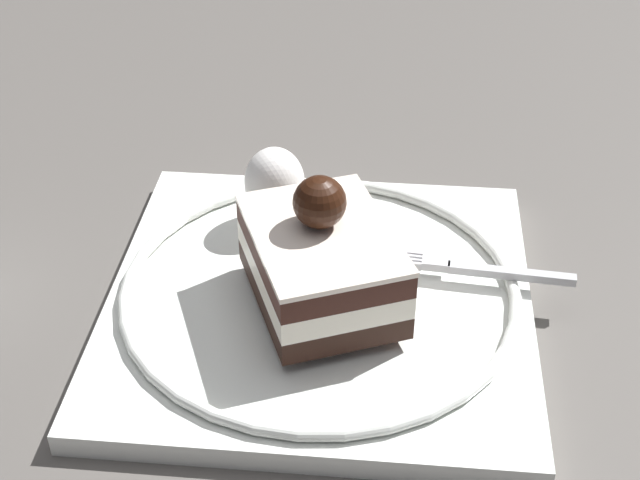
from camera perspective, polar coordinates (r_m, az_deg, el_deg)
The scene contains 5 objects.
ground_plane at distance 0.53m, azimuth -2.50°, elevation -5.39°, with size 2.40×2.40×0.00m, color #534F4B.
dessert_plate at distance 0.53m, azimuth 0.00°, elevation -3.53°, with size 0.29×0.29×0.02m.
cake_slice at distance 0.50m, azimuth 0.02°, elevation -0.93°, with size 0.11×0.08×0.07m.
whipped_cream_dollop at distance 0.57m, azimuth -2.80°, elevation 3.56°, with size 0.04×0.04×0.04m, color white.
fork at distance 0.54m, azimuth 8.89°, elevation -1.60°, with size 0.05×0.11×0.00m.
Camera 1 is at (-0.39, 0.04, 0.35)m, focal length 52.30 mm.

